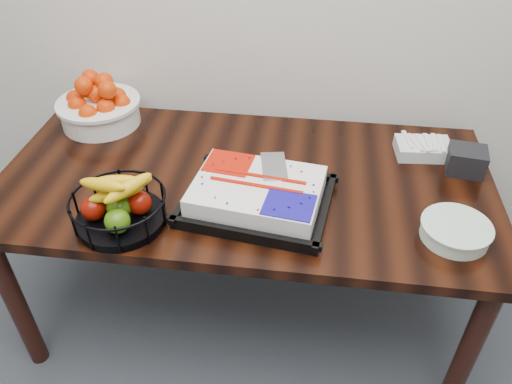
# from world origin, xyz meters

# --- Properties ---
(table) EXTENTS (1.80, 0.90, 0.75)m
(table) POSITION_xyz_m (0.00, 2.00, 0.66)
(table) COLOR black
(table) RESTS_ON ground
(cake_tray) EXTENTS (0.53, 0.44, 0.10)m
(cake_tray) POSITION_xyz_m (0.07, 1.84, 0.80)
(cake_tray) COLOR black
(cake_tray) RESTS_ON table
(tangerine_bowl) EXTENTS (0.34, 0.34, 0.22)m
(tangerine_bowl) POSITION_xyz_m (-0.66, 2.30, 0.84)
(tangerine_bowl) COLOR white
(tangerine_bowl) RESTS_ON table
(fruit_basket) EXTENTS (0.31, 0.31, 0.16)m
(fruit_basket) POSITION_xyz_m (-0.36, 1.69, 0.82)
(fruit_basket) COLOR black
(fruit_basket) RESTS_ON table
(plate_stack) EXTENTS (0.22, 0.22, 0.05)m
(plate_stack) POSITION_xyz_m (0.70, 1.77, 0.78)
(plate_stack) COLOR white
(plate_stack) RESTS_ON table
(fork_bag) EXTENTS (0.22, 0.15, 0.06)m
(fork_bag) POSITION_xyz_m (0.66, 2.23, 0.78)
(fork_bag) COLOR silver
(fork_bag) RESTS_ON table
(napkin_box) EXTENTS (0.15, 0.13, 0.09)m
(napkin_box) POSITION_xyz_m (0.80, 2.14, 0.80)
(napkin_box) COLOR black
(napkin_box) RESTS_ON table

